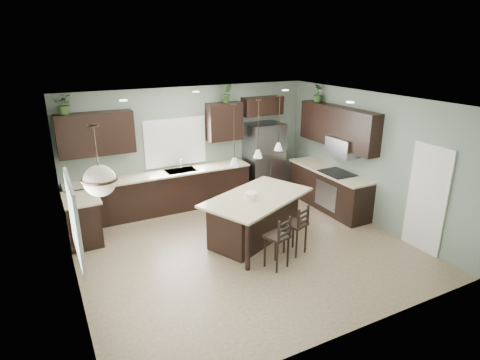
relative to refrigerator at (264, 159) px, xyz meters
name	(u,v)px	position (x,y,z in m)	size (l,w,h in m)	color
ground	(245,248)	(-1.82, -2.41, -0.93)	(6.00, 6.00, 0.00)	#9E8466
pantry_door	(427,199)	(1.16, -3.96, 0.09)	(0.04, 0.82, 2.04)	white
window_back	(175,142)	(-2.22, 0.32, 0.62)	(1.35, 0.02, 1.00)	white
window_left	(73,220)	(-4.80, -3.21, 0.62)	(0.02, 1.10, 1.00)	white
left_return_cabs	(83,221)	(-4.52, -0.71, -0.48)	(0.60, 0.90, 0.90)	black
left_return_countertop	(81,198)	(-4.50, -0.71, -0.01)	(0.66, 0.96, 0.04)	beige
back_lower_cabs	(163,193)	(-2.67, 0.04, -0.48)	(4.20, 0.60, 0.90)	black
back_countertop	(162,174)	(-2.67, 0.02, -0.01)	(4.20, 0.66, 0.04)	beige
sink_inset	(181,171)	(-2.22, 0.02, 0.01)	(0.70, 0.45, 0.01)	gray
faucet	(181,165)	(-2.22, -0.01, 0.16)	(0.02, 0.02, 0.28)	silver
back_upper_left	(96,134)	(-3.97, 0.17, 1.02)	(1.55, 0.34, 0.90)	black
back_upper_right	(224,122)	(-1.02, 0.17, 1.02)	(0.85, 0.34, 0.90)	black
fridge_header	(262,106)	(0.03, 0.17, 1.32)	(1.05, 0.34, 0.45)	black
right_lower_cabs	(328,190)	(0.88, -1.54, -0.48)	(0.60, 2.35, 0.90)	black
right_countertop	(329,171)	(0.86, -1.54, -0.01)	(0.66, 2.35, 0.04)	beige
cooktop	(337,173)	(0.86, -1.81, 0.02)	(0.58, 0.75, 0.02)	black
wall_oven_front	(325,195)	(0.58, -1.81, -0.48)	(0.01, 0.72, 0.60)	gray
right_upper_cabs	(338,126)	(1.01, -1.54, 1.02)	(0.34, 2.35, 0.90)	black
microwave	(343,147)	(0.96, -1.81, 0.62)	(0.40, 0.75, 0.40)	gray
refrigerator	(264,159)	(0.00, 0.00, 0.00)	(0.90, 0.74, 1.85)	gray
kitchen_island	(257,218)	(-1.43, -2.19, -0.46)	(2.19, 1.24, 0.92)	black
serving_dish	(251,196)	(-1.62, -2.28, 0.07)	(0.24, 0.24, 0.14)	silver
bar_stool_left	(277,242)	(-1.65, -3.27, -0.43)	(0.36, 0.36, 0.98)	black
bar_stool_center	(295,229)	(-1.08, -3.00, -0.44)	(0.36, 0.36, 0.98)	black
pendant_left	(234,136)	(-2.07, -2.48, 1.32)	(0.17, 0.17, 1.10)	silver
pendant_center	(258,129)	(-1.43, -2.19, 1.32)	(0.17, 0.17, 1.10)	silver
pendant_right	(279,123)	(-0.80, -1.91, 1.32)	(0.17, 0.17, 1.10)	white
chandelier	(97,161)	(-4.42, -3.25, 1.39)	(0.46, 0.46, 0.96)	#FAE7CC
plant_back_left	(64,104)	(-4.50, 0.14, 1.68)	(0.37, 0.32, 0.41)	#2E4B20
plant_back_right	(227,93)	(-0.96, 0.14, 1.70)	(0.24, 0.20, 0.44)	#305123
plant_right_wall	(318,94)	(0.98, -0.79, 1.68)	(0.23, 0.23, 0.41)	#264D21
room_shell	(245,164)	(-1.82, -2.41, 0.77)	(6.00, 6.00, 6.00)	slate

